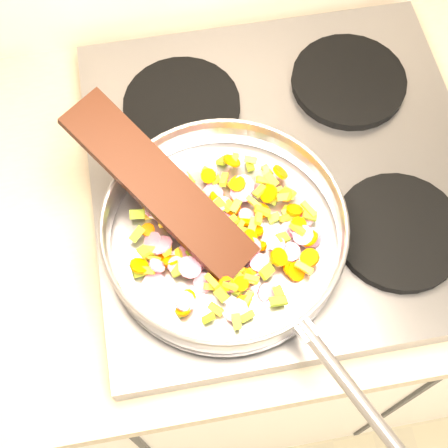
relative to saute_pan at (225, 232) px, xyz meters
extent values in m
cube|color=#939399|center=(0.12, 0.11, -0.07)|extent=(0.60, 0.60, 0.04)
cylinder|color=black|center=(-0.02, -0.03, -0.04)|extent=(0.19, 0.19, 0.02)
cylinder|color=black|center=(0.26, -0.03, -0.04)|extent=(0.19, 0.19, 0.02)
cylinder|color=black|center=(-0.02, 0.25, -0.04)|extent=(0.19, 0.19, 0.02)
cylinder|color=black|center=(0.26, 0.25, -0.04)|extent=(0.19, 0.19, 0.02)
cylinder|color=#9E9EA5|center=(0.00, 0.00, -0.03)|extent=(0.34, 0.34, 0.01)
torus|color=#9E9EA5|center=(0.00, 0.00, 0.00)|extent=(0.39, 0.39, 0.06)
torus|color=#9E9EA5|center=(0.00, 0.00, 0.03)|extent=(0.34, 0.34, 0.01)
cylinder|color=#9E9EA5|center=(0.11, -0.24, 0.02)|extent=(0.10, 0.18, 0.02)
cube|color=#9E9EA5|center=(0.07, -0.16, 0.02)|extent=(0.03, 0.04, 0.02)
cube|color=yellow|center=(0.04, 0.01, -0.01)|extent=(0.02, 0.02, 0.01)
cube|color=yellow|center=(0.02, 0.01, -0.01)|extent=(0.02, 0.03, 0.02)
cylinder|color=#C01256|center=(0.04, 0.03, -0.02)|extent=(0.03, 0.03, 0.01)
cylinder|color=#C01256|center=(-0.06, -0.01, -0.02)|extent=(0.03, 0.04, 0.02)
cylinder|color=#C01256|center=(-0.09, 0.05, -0.01)|extent=(0.04, 0.04, 0.02)
cube|color=#86A920|center=(-0.11, -0.02, -0.03)|extent=(0.02, 0.02, 0.02)
cylinder|color=#FE6600|center=(-0.01, -0.07, -0.01)|extent=(0.03, 0.02, 0.02)
cube|color=#86A920|center=(0.11, 0.00, -0.01)|extent=(0.02, 0.02, 0.01)
cylinder|color=#FE6600|center=(0.07, -0.05, -0.01)|extent=(0.04, 0.04, 0.02)
cylinder|color=#C01256|center=(0.06, 0.08, -0.03)|extent=(0.03, 0.03, 0.02)
cube|color=yellow|center=(-0.04, 0.06, -0.02)|extent=(0.02, 0.02, 0.01)
cube|color=yellow|center=(0.10, 0.04, 0.00)|extent=(0.03, 0.01, 0.01)
cube|color=#86A920|center=(0.10, 0.02, -0.02)|extent=(0.02, 0.03, 0.01)
cylinder|color=#FE6600|center=(0.04, -0.01, 0.00)|extent=(0.03, 0.03, 0.02)
cylinder|color=#C01256|center=(0.07, -0.03, -0.01)|extent=(0.03, 0.03, 0.01)
cube|color=yellow|center=(-0.07, -0.02, -0.02)|extent=(0.01, 0.02, 0.02)
cylinder|color=#FE6600|center=(0.05, -0.02, -0.02)|extent=(0.03, 0.03, 0.02)
cylinder|color=#FE6600|center=(-0.07, -0.08, -0.02)|extent=(0.03, 0.03, 0.01)
cube|color=#86A920|center=(-0.09, -0.02, -0.03)|extent=(0.02, 0.01, 0.01)
cylinder|color=#FE6600|center=(0.02, -0.06, -0.02)|extent=(0.03, 0.02, 0.01)
cube|color=yellow|center=(-0.03, 0.07, -0.01)|extent=(0.02, 0.01, 0.01)
cylinder|color=#FE6600|center=(0.11, -0.06, -0.01)|extent=(0.04, 0.04, 0.02)
cube|color=#86A920|center=(0.02, 0.04, -0.01)|extent=(0.02, 0.02, 0.01)
cube|color=yellow|center=(0.10, -0.07, -0.01)|extent=(0.03, 0.02, 0.01)
cylinder|color=#FE6600|center=(0.01, -0.08, -0.01)|extent=(0.03, 0.02, 0.02)
cylinder|color=#C01256|center=(0.00, -0.11, -0.01)|extent=(0.04, 0.04, 0.02)
cube|color=#86A920|center=(-0.02, -0.09, -0.01)|extent=(0.02, 0.02, 0.02)
cube|color=#86A920|center=(0.00, -0.08, -0.02)|extent=(0.02, 0.02, 0.01)
cube|color=#86A920|center=(-0.12, -0.03, -0.02)|extent=(0.02, 0.02, 0.02)
cube|color=#86A920|center=(0.02, 0.13, -0.02)|extent=(0.02, 0.02, 0.02)
cylinder|color=#C01256|center=(-0.01, -0.01, -0.01)|extent=(0.04, 0.03, 0.03)
cylinder|color=#FE6600|center=(-0.01, 0.06, -0.02)|extent=(0.03, 0.03, 0.02)
cube|color=#86A920|center=(0.06, 0.03, -0.01)|extent=(0.03, 0.02, 0.02)
cube|color=yellow|center=(0.01, -0.05, -0.01)|extent=(0.02, 0.02, 0.01)
cylinder|color=#FE6600|center=(-0.06, 0.07, -0.01)|extent=(0.03, 0.03, 0.01)
cube|color=#86A920|center=(-0.08, -0.10, -0.02)|extent=(0.02, 0.02, 0.01)
cube|color=#86A920|center=(0.00, 0.09, -0.02)|extent=(0.01, 0.02, 0.01)
cube|color=yellow|center=(-0.03, -0.07, -0.01)|extent=(0.02, 0.03, 0.02)
cylinder|color=#FE6600|center=(-0.02, -0.03, 0.00)|extent=(0.03, 0.02, 0.02)
cube|color=#86A920|center=(-0.04, -0.11, -0.01)|extent=(0.02, 0.02, 0.02)
cube|color=#86A920|center=(-0.07, 0.09, -0.01)|extent=(0.02, 0.02, 0.01)
cylinder|color=#C01256|center=(-0.04, 0.06, -0.03)|extent=(0.04, 0.04, 0.03)
cube|color=#86A920|center=(0.01, 0.02, -0.01)|extent=(0.03, 0.02, 0.02)
cube|color=yellow|center=(0.03, -0.02, -0.01)|extent=(0.03, 0.01, 0.02)
cube|color=#86A920|center=(0.12, 0.01, -0.01)|extent=(0.02, 0.02, 0.01)
cube|color=yellow|center=(0.00, -0.03, -0.02)|extent=(0.02, 0.01, 0.01)
cylinder|color=#FE6600|center=(-0.12, -0.03, -0.01)|extent=(0.03, 0.03, 0.02)
cube|color=yellow|center=(0.10, 0.02, -0.02)|extent=(0.03, 0.02, 0.01)
cylinder|color=#C01256|center=(0.00, 0.10, -0.01)|extent=(0.03, 0.03, 0.02)
cylinder|color=#C01256|center=(-0.09, 0.00, -0.01)|extent=(0.05, 0.05, 0.02)
cylinder|color=#FE6600|center=(0.02, 0.00, -0.02)|extent=(0.02, 0.03, 0.02)
cylinder|color=#C01256|center=(0.11, -0.02, -0.01)|extent=(0.04, 0.04, 0.02)
cube|color=yellow|center=(0.06, 0.11, -0.01)|extent=(0.02, 0.02, 0.01)
cube|color=#86A920|center=(-0.08, -0.04, -0.01)|extent=(0.02, 0.02, 0.01)
cylinder|color=#FE6600|center=(-0.08, -0.02, -0.01)|extent=(0.03, 0.03, 0.02)
cube|color=#86A920|center=(0.00, -0.03, -0.02)|extent=(0.02, 0.02, 0.02)
cylinder|color=#FE6600|center=(-0.07, -0.10, -0.01)|extent=(0.03, 0.03, 0.02)
cube|color=yellow|center=(-0.06, 0.10, -0.02)|extent=(0.02, 0.03, 0.01)
cylinder|color=#FE6600|center=(-0.01, 0.06, -0.02)|extent=(0.03, 0.03, 0.02)
cube|color=#86A920|center=(0.06, 0.06, -0.01)|extent=(0.02, 0.02, 0.01)
cylinder|color=#FE6600|center=(0.10, 0.08, -0.01)|extent=(0.03, 0.03, 0.03)
cylinder|color=#C01256|center=(0.04, 0.07, -0.01)|extent=(0.05, 0.04, 0.03)
cube|color=#86A920|center=(0.05, -0.07, -0.01)|extent=(0.03, 0.03, 0.02)
cube|color=#86A920|center=(-0.01, -0.13, -0.01)|extent=(0.01, 0.02, 0.01)
cube|color=yellow|center=(-0.03, 0.11, -0.02)|extent=(0.02, 0.02, 0.01)
cylinder|color=#FE6600|center=(-0.08, 0.06, -0.01)|extent=(0.02, 0.03, 0.02)
cylinder|color=#FE6600|center=(0.03, 0.08, 0.00)|extent=(0.03, 0.03, 0.02)
cube|color=yellow|center=(0.01, 0.05, -0.01)|extent=(0.02, 0.02, 0.02)
cylinder|color=#C01256|center=(0.04, -0.05, -0.02)|extent=(0.05, 0.04, 0.02)
cylinder|color=#C01256|center=(0.12, -0.02, -0.02)|extent=(0.03, 0.03, 0.03)
cylinder|color=#C01256|center=(-0.11, -0.05, -0.03)|extent=(0.04, 0.04, 0.01)
cylinder|color=#C01256|center=(-0.08, -0.02, -0.02)|extent=(0.04, 0.03, 0.02)
cube|color=yellow|center=(0.08, 0.08, -0.01)|extent=(0.01, 0.03, 0.01)
cylinder|color=#C01256|center=(-0.06, -0.04, -0.01)|extent=(0.04, 0.04, 0.01)
cube|color=yellow|center=(-0.10, 0.06, -0.02)|extent=(0.01, 0.02, 0.01)
cube|color=yellow|center=(0.02, -0.06, -0.02)|extent=(0.02, 0.01, 0.02)
cylinder|color=#FE6600|center=(-0.11, 0.03, -0.02)|extent=(0.02, 0.02, 0.01)
cylinder|color=#C01256|center=(0.00, 0.05, -0.01)|extent=(0.03, 0.03, 0.03)
cylinder|color=#C01256|center=(-0.10, -0.03, -0.01)|extent=(0.03, 0.03, 0.02)
cube|color=yellow|center=(-0.03, -0.07, -0.02)|extent=(0.02, 0.01, 0.02)
cylinder|color=#FE6600|center=(0.08, -0.03, -0.02)|extent=(0.03, 0.03, 0.01)
cylinder|color=#C01256|center=(-0.05, -0.03, -0.03)|extent=(0.04, 0.04, 0.01)
cube|color=#86A920|center=(0.00, 0.05, -0.01)|extent=(0.02, 0.02, 0.02)
cylinder|color=#C01256|center=(0.12, -0.02, -0.02)|extent=(0.04, 0.04, 0.01)
cylinder|color=#FE6600|center=(-0.09, -0.02, -0.03)|extent=(0.03, 0.04, 0.03)
cylinder|color=#C01256|center=(0.09, 0.00, -0.02)|extent=(0.04, 0.03, 0.02)
cylinder|color=#C01256|center=(-0.10, 0.01, -0.02)|extent=(0.04, 0.04, 0.03)
cube|color=yellow|center=(-0.08, 0.00, -0.01)|extent=(0.02, 0.03, 0.02)
cube|color=#86A920|center=(0.10, 0.03, -0.03)|extent=(0.02, 0.02, 0.01)
cube|color=#86A920|center=(-0.05, -0.03, -0.02)|extent=(0.03, 0.03, 0.01)
cube|color=yellow|center=(-0.11, -0.03, -0.01)|extent=(0.02, 0.02, 0.01)
cube|color=#86A920|center=(-0.11, 0.00, -0.01)|extent=(0.02, 0.02, 0.01)
cylinder|color=#FE6600|center=(0.08, -0.06, -0.02)|extent=(0.03, 0.03, 0.02)
cube|color=#86A920|center=(0.08, 0.10, -0.03)|extent=(0.02, 0.02, 0.01)
cylinder|color=#C01256|center=(0.04, 0.06, -0.01)|extent=(0.05, 0.05, 0.02)
cube|color=yellow|center=(0.01, -0.10, -0.02)|extent=(0.02, 0.02, 0.01)
cylinder|color=#FE6600|center=(0.07, 0.05, 0.00)|extent=(0.03, 0.04, 0.03)
cylinder|color=#FE6600|center=(0.02, 0.05, -0.02)|extent=(0.04, 0.04, 0.01)
cube|color=yellow|center=(-0.06, 0.05, -0.01)|extent=(0.02, 0.01, 0.01)
cube|color=yellow|center=(-0.03, -0.10, -0.01)|extent=(0.02, 0.02, 0.02)
cylinder|color=#FE6600|center=(0.10, 0.04, 0.00)|extent=(0.02, 0.02, 0.02)
cube|color=yellow|center=(0.05, 0.04, -0.01)|extent=(0.02, 0.02, 0.01)
cube|color=#86A920|center=(0.10, -0.01, 0.00)|extent=(0.03, 0.03, 0.01)
cylinder|color=#C01256|center=(0.09, -0.04, -0.01)|extent=(0.04, 0.04, 0.01)
cube|color=yellow|center=(0.09, 0.06, -0.02)|extent=(0.02, 0.01, 0.01)
cube|color=#86A920|center=(0.05, -0.11, -0.01)|extent=(0.02, 0.01, 0.01)
cube|color=yellow|center=(-0.01, -0.06, -0.01)|extent=(0.02, 0.02, 0.02)
cylinder|color=#C01256|center=(-0.08, 0.10, -0.01)|extent=(0.04, 0.03, 0.03)
cylinder|color=#FE6600|center=(-0.01, -0.03, -0.01)|extent=(0.03, 0.03, 0.01)
cylinder|color=#C01256|center=(0.03, -0.02, -0.01)|extent=(0.03, 0.04, 0.02)
cylinder|color=#FE6600|center=(0.11, 0.00, -0.01)|extent=(0.03, 0.03, 0.01)
cylinder|color=#FE6600|center=(-0.06, -0.03, -0.03)|extent=(0.03, 0.03, 0.01)
cylinder|color=#C01256|center=(-0.02, 0.02, -0.01)|extent=(0.04, 0.04, 0.02)
cylinder|color=#C01256|center=(-0.06, 0.03, -0.02)|extent=(0.04, 0.04, 0.02)
cylinder|color=#FE6600|center=(0.01, -0.10, -0.02)|extent=(0.03, 0.03, 0.02)
cylinder|color=#C01256|center=(0.04, -0.05, -0.01)|extent=(0.03, 0.03, 0.01)
cube|color=yellow|center=(-0.12, -0.02, -0.02)|extent=(0.01, 0.03, 0.02)
cube|color=#86A920|center=(0.03, 0.00, -0.02)|extent=(0.02, 0.02, 0.02)
cube|color=#86A920|center=(-0.01, 0.00, 0.00)|extent=(0.02, 0.02, 0.01)
cylinder|color=#C01256|center=(-0.04, 0.02, -0.02)|extent=(0.04, 0.04, 0.01)
cube|color=#86A920|center=(0.06, 0.11, -0.02)|extent=(0.01, 0.02, 0.01)
cube|color=yellow|center=(0.11, 0.05, -0.02)|extent=(0.02, 0.02, 0.02)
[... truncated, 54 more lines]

